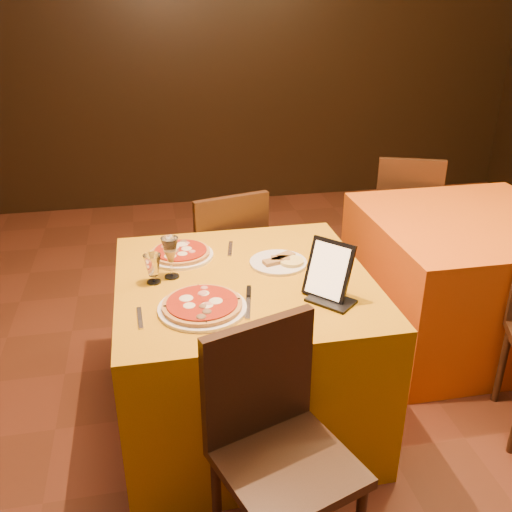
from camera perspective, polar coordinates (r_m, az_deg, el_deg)
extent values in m
cube|color=#5E2D19|center=(2.68, 5.39, -19.95)|extent=(6.00, 7.00, 0.01)
cube|color=black|center=(5.36, -5.11, 19.83)|extent=(6.00, 0.01, 2.80)
cube|color=#C8870C|center=(2.68, -1.15, -9.34)|extent=(1.10, 1.10, 0.75)
cube|color=#E15B0E|center=(3.50, 19.98, -2.18)|extent=(1.10, 1.10, 0.75)
cylinder|color=white|center=(2.25, -5.39, -5.21)|extent=(0.35, 0.35, 0.01)
cylinder|color=#AD4C23|center=(2.25, -5.40, -4.86)|extent=(0.32, 0.32, 0.02)
cylinder|color=white|center=(2.70, -7.53, 0.07)|extent=(0.31, 0.31, 0.01)
cylinder|color=#AD4C23|center=(2.69, -7.55, 0.38)|extent=(0.28, 0.28, 0.02)
cylinder|color=white|center=(2.61, 2.24, -0.66)|extent=(0.26, 0.26, 0.01)
cylinder|color=olive|center=(2.60, 2.24, -0.32)|extent=(0.16, 0.16, 0.02)
cube|color=black|center=(2.30, 7.27, -1.39)|extent=(0.20, 0.21, 0.23)
cube|color=#ABACB2|center=(2.29, -0.78, -4.71)|extent=(0.07, 0.25, 0.01)
cube|color=#AEADB3|center=(2.23, -11.53, -6.08)|extent=(0.02, 0.16, 0.01)
cube|color=#AFB0B6|center=(2.76, -2.59, 0.73)|extent=(0.05, 0.17, 0.01)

